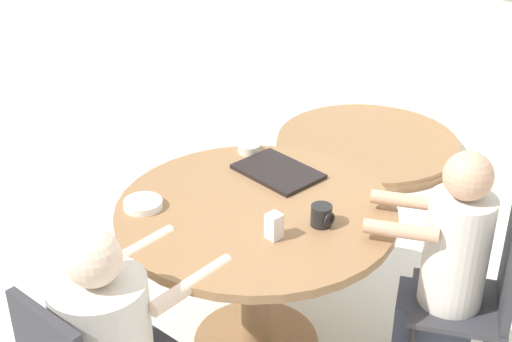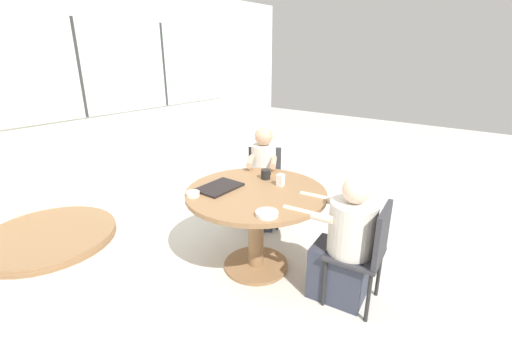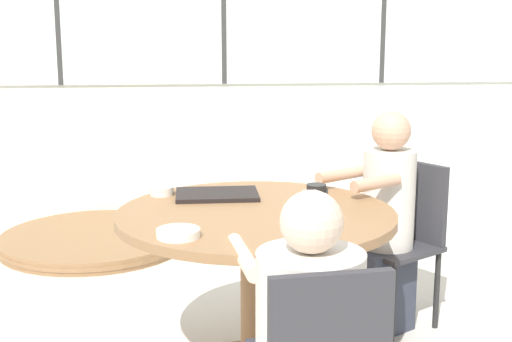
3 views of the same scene
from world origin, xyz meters
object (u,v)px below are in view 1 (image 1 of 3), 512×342
object	(u,v)px
person_man_blue_shirt	(444,283)
bowl_white_shallow	(249,148)
bowl_cereal	(143,204)
coffee_mug	(322,216)
milk_carton_small	(274,226)
chair_for_man_blue_shirt	(483,292)
folded_table_stack	(367,145)

from	to	relation	value
person_man_blue_shirt	bowl_white_shallow	world-z (taller)	person_man_blue_shirt
bowl_cereal	coffee_mug	bearing A→B (deg)	36.79
coffee_mug	milk_carton_small	distance (m)	0.22
person_man_blue_shirt	chair_for_man_blue_shirt	bearing A→B (deg)	-90.00
chair_for_man_blue_shirt	bowl_cereal	size ratio (longest dim) A/B	5.13
coffee_mug	bowl_white_shallow	bearing A→B (deg)	161.69
milk_carton_small	bowl_cereal	bearing A→B (deg)	-155.51
coffee_mug	person_man_blue_shirt	bearing A→B (deg)	39.09
coffee_mug	bowl_white_shallow	distance (m)	0.75
milk_carton_small	chair_for_man_blue_shirt	bearing A→B (deg)	45.84
milk_carton_small	bowl_cereal	world-z (taller)	milk_carton_small
bowl_white_shallow	bowl_cereal	bearing A→B (deg)	-82.81
bowl_cereal	folded_table_stack	bearing A→B (deg)	105.32
chair_for_man_blue_shirt	coffee_mug	size ratio (longest dim) A/B	9.08
milk_carton_small	person_man_blue_shirt	bearing A→B (deg)	48.85
chair_for_man_blue_shirt	person_man_blue_shirt	distance (m)	0.16
person_man_blue_shirt	bowl_cereal	distance (m)	1.33
person_man_blue_shirt	folded_table_stack	xyz separation A→B (m)	(-1.69, 1.60, -0.49)
chair_for_man_blue_shirt	bowl_white_shallow	distance (m)	1.30
bowl_white_shallow	folded_table_stack	distance (m)	1.94
person_man_blue_shirt	folded_table_stack	bearing A→B (deg)	14.38
coffee_mug	bowl_cereal	world-z (taller)	coffee_mug
folded_table_stack	bowl_white_shallow	bearing A→B (deg)	-71.50
person_man_blue_shirt	milk_carton_small	bearing A→B (deg)	106.69
coffee_mug	bowl_cereal	bearing A→B (deg)	-143.21
chair_for_man_blue_shirt	bowl_white_shallow	world-z (taller)	chair_for_man_blue_shirt
milk_carton_small	bowl_white_shallow	bearing A→B (deg)	145.27
chair_for_man_blue_shirt	coffee_mug	bearing A→B (deg)	95.32
bowl_white_shallow	bowl_cereal	world-z (taller)	bowl_white_shallow
bowl_cereal	bowl_white_shallow	bearing A→B (deg)	97.19
coffee_mug	folded_table_stack	distance (m)	2.44
coffee_mug	milk_carton_small	size ratio (longest dim) A/B	0.87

